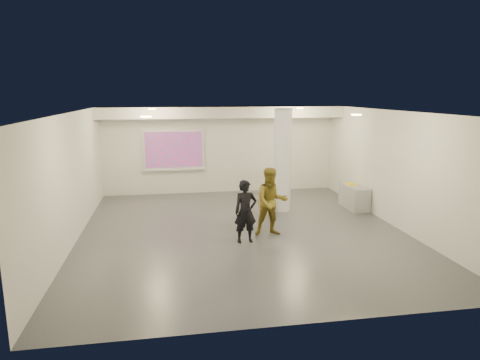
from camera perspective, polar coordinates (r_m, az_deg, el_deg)
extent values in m
cube|color=#393B41|center=(10.88, 0.36, -6.88)|extent=(8.00, 9.00, 0.01)
cube|color=silver|center=(10.33, 0.38, 9.11)|extent=(8.00, 9.00, 0.01)
cube|color=silver|center=(14.90, -2.66, 4.06)|extent=(8.00, 0.01, 3.00)
cube|color=silver|center=(6.25, 7.62, -6.64)|extent=(8.00, 0.01, 3.00)
cube|color=silver|center=(10.58, -21.49, 0.17)|extent=(0.01, 9.00, 3.00)
cube|color=silver|center=(11.86, 19.77, 1.45)|extent=(0.01, 9.00, 3.00)
cube|color=silver|center=(14.24, -2.43, 9.05)|extent=(8.00, 1.10, 0.36)
cylinder|color=#FFCC96|center=(12.68, -11.63, 9.24)|extent=(0.22, 0.22, 0.02)
cylinder|color=#FFCC96|center=(13.29, 7.96, 9.46)|extent=(0.22, 0.22, 0.02)
cylinder|color=#FFCC96|center=(8.68, -12.42, 8.24)|extent=(0.22, 0.22, 0.02)
cylinder|color=#FFCC96|center=(9.55, 15.26, 8.39)|extent=(0.22, 0.22, 0.02)
cylinder|color=white|center=(12.56, 5.69, 2.61)|extent=(0.52, 0.52, 3.00)
cube|color=silver|center=(14.75, -8.84, 4.05)|extent=(2.10, 0.06, 1.40)
cube|color=blue|center=(14.70, -8.83, 4.03)|extent=(1.90, 0.01, 1.20)
cube|color=silver|center=(14.79, -8.75, 1.33)|extent=(2.10, 0.08, 0.04)
cube|color=#929597|center=(13.39, 14.99, -2.20)|extent=(0.51, 1.20, 0.70)
cube|color=yellow|center=(13.47, 14.58, -0.51)|extent=(0.25, 0.33, 0.03)
cube|color=olive|center=(12.63, 3.66, -2.88)|extent=(0.56, 0.28, 0.59)
cube|color=olive|center=(12.31, 3.48, -3.48)|extent=(0.50, 0.35, 0.51)
imported|color=black|center=(9.94, 0.75, -4.23)|extent=(0.57, 0.41, 1.48)
imported|color=olive|center=(10.43, 4.20, -2.92)|extent=(0.82, 0.64, 1.68)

